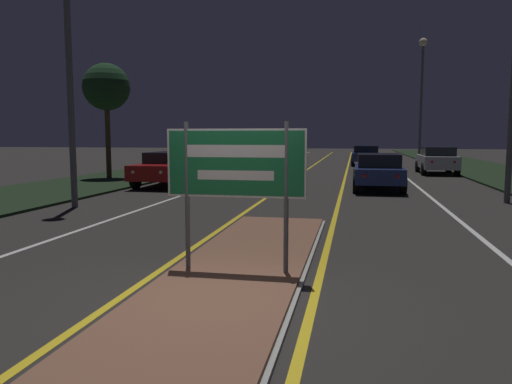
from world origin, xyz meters
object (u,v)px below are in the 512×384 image
Objects in this scene: highway_sign at (236,169)px; streetlight_left_near at (67,0)px; car_approaching_0 at (169,167)px; streetlight_right_far at (422,78)px; car_receding_2 at (366,155)px; car_receding_1 at (437,160)px; car_receding_0 at (378,170)px.

streetlight_left_near reaches higher than highway_sign.
streetlight_right_far is at bearing 56.93° from car_approaching_0.
car_receding_2 is (8.65, 23.13, -5.04)m from streetlight_left_near.
car_approaching_0 is at bearing -123.07° from streetlight_right_far.
streetlight_left_near is (-6.25, 6.05, 4.21)m from highway_sign.
car_receding_1 is at bearing 37.06° from car_approaching_0.
car_receding_1 is (-0.23, -9.67, -5.43)m from streetlight_right_far.
car_receding_0 is (-3.74, -18.71, -5.47)m from streetlight_right_far.
car_approaching_0 is at bearing 86.74° from streetlight_left_near.
car_receding_1 is (12.31, 15.59, -5.01)m from streetlight_left_near.
streetlight_right_far is 11.09m from car_receding_1.
car_receding_0 is 0.99× the size of car_receding_2.
car_receding_1 reaches higher than car_receding_2.
highway_sign is at bearing -44.07° from streetlight_left_near.
car_receding_2 is (-0.15, 16.58, 0.00)m from car_receding_0.
streetlight_right_far is 19.85m from car_receding_0.
streetlight_left_near is at bearing -143.35° from car_receding_0.
streetlight_left_near is 1.99× the size of car_receding_0.
streetlight_right_far reaches higher than car_receding_2.
car_receding_2 is at bearing -151.26° from streetlight_right_far.
car_approaching_0 is (-8.43, 0.03, 0.01)m from car_receding_0.
car_approaching_0 reaches higher than car_receding_0.
streetlight_left_near is at bearing 135.93° from highway_sign.
streetlight_left_near is 8.29m from car_approaching_0.
streetlight_right_far is at bearing 88.63° from car_receding_1.
car_receding_0 is 16.58m from car_receding_2.
car_receding_0 is 1.03× the size of car_receding_1.
streetlight_left_near is 1.90× the size of car_approaching_0.
streetlight_right_far is 22.95m from car_approaching_0.
highway_sign is 0.49× the size of car_receding_0.
highway_sign is 22.49m from car_receding_1.
car_receding_1 is (6.06, 21.65, -0.80)m from highway_sign.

